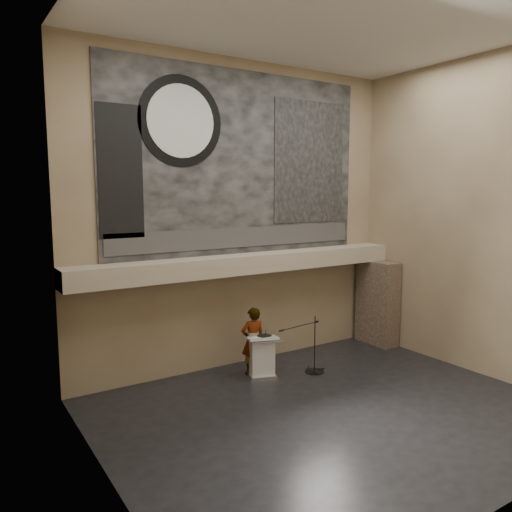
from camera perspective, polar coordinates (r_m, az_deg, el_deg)
floor at (r=11.88m, az=8.78°, el=-17.26°), size 10.00×10.00×0.00m
ceiling at (r=11.36m, az=9.73°, el=25.57°), size 10.00×10.00×0.00m
wall_back at (r=14.04m, az=-1.77°, el=4.61°), size 10.00×0.02×8.50m
wall_left at (r=8.35m, az=-17.25°, el=2.30°), size 0.02×8.00×8.50m
wall_right at (r=14.63m, az=24.00°, el=4.09°), size 0.02×8.00×8.50m
soffit at (r=13.83m, az=-0.90°, el=-0.84°), size 10.00×0.80×0.50m
sprinkler_left at (r=13.07m, az=-6.75°, el=-2.63°), size 0.04×0.04×0.06m
sprinkler_right at (r=14.91m, az=5.42°, el=-1.35°), size 0.04×0.04×0.06m
banner at (r=14.02m, az=-1.73°, el=10.54°), size 8.00×0.05×5.00m
banner_text_strip at (r=14.02m, az=-1.61°, el=2.15°), size 7.76×0.02×0.55m
banner_clock_rim at (r=13.24m, az=-8.59°, el=14.99°), size 2.30×0.02×2.30m
banner_clock_face at (r=13.22m, az=-8.55°, el=15.00°), size 1.84×0.02×1.84m
banner_building_print at (r=15.36m, az=6.17°, el=10.61°), size 2.60×0.02×3.60m
banner_brick_print at (r=12.55m, az=-15.23°, el=9.26°), size 1.10×0.02×3.20m
stone_pier at (r=16.69m, az=13.70°, el=-5.19°), size 0.60×1.40×2.70m
lectern at (r=13.56m, az=0.68°, el=-11.45°), size 0.93×0.78×1.14m
binder at (r=13.44m, az=0.96°, el=-9.10°), size 0.35×0.30×0.04m
papers at (r=13.31m, az=0.34°, el=-9.34°), size 0.22×0.29×0.00m
speaker_person at (r=13.67m, az=-0.36°, el=-9.67°), size 0.74×0.55×1.85m
mic_stand at (r=14.06m, az=6.55°, el=-12.16°), size 1.58×0.52×1.57m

